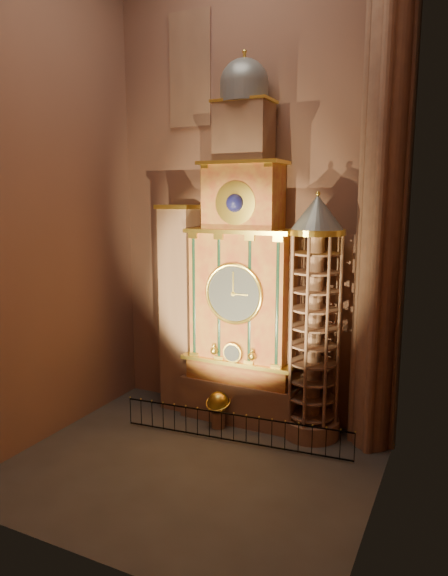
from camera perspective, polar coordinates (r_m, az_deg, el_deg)
The scene contains 11 objects.
floor at distance 21.68m, azimuth -3.62°, elevation -19.08°, with size 14.00×14.00×0.00m, color #383330.
wall_back at distance 24.35m, azimuth 3.15°, elevation 11.10°, with size 22.00×22.00×0.00m, color #8F614D.
wall_left at distance 23.23m, azimuth -19.44°, elevation 10.61°, with size 22.00×22.00×0.00m, color #8F614D.
wall_right at distance 16.64m, azimuth 17.88°, elevation 11.15°, with size 22.00×22.00×0.00m, color #8F614D.
astronomical_clock at distance 23.70m, azimuth 2.09°, elevation 0.64°, with size 5.60×2.41×16.70m.
portrait_tower at distance 25.54m, azimuth -4.93°, elevation -2.20°, with size 1.80×1.60×10.20m.
stair_turret at distance 22.59m, azimuth 9.97°, elevation -3.62°, with size 2.50×2.50×10.80m.
gothic_pier at distance 21.72m, azimuth 17.38°, elevation 10.80°, with size 2.04×2.04×22.00m.
stained_glass_window at distance 26.35m, azimuth -3.80°, elevation 23.08°, with size 2.20×0.14×5.20m.
celestial_globe at distance 24.34m, azimuth -0.64°, elevation -12.98°, with size 1.19×1.13×1.71m.
iron_railing at distance 23.03m, azimuth 1.08°, elevation -15.29°, with size 10.20×1.01×1.27m.
Camera 1 is at (9.37, -16.46, 10.53)m, focal length 32.00 mm.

